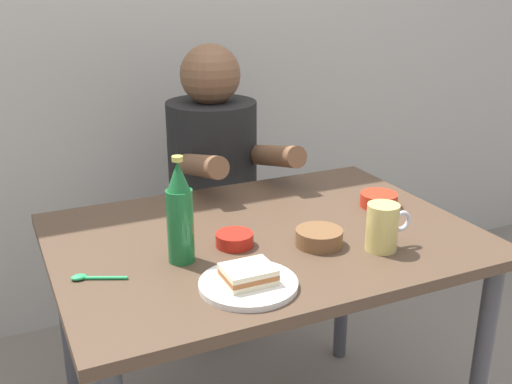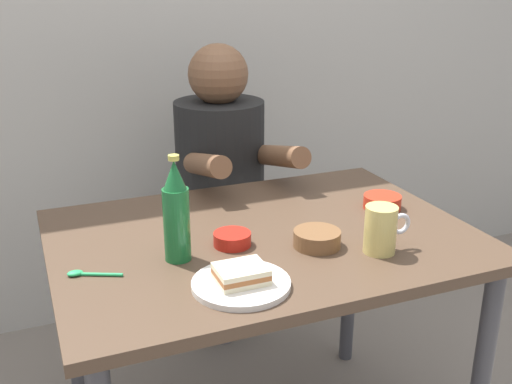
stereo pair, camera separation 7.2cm
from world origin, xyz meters
The scene contains 11 objects.
dining_table centered at (0.00, 0.00, 0.65)m, with size 1.10×0.80×0.74m.
stool centered at (0.10, 0.63, 0.35)m, with size 0.34×0.34×0.45m.
person_seated centered at (0.10, 0.62, 0.77)m, with size 0.33×0.56×0.72m.
plate_orange centered at (-0.16, -0.25, 0.75)m, with size 0.22×0.22×0.01m, color silver.
sandwich centered at (-0.16, -0.25, 0.77)m, with size 0.11×0.09×0.04m.
beer_mug centered at (0.23, -0.21, 0.80)m, with size 0.13×0.08×0.12m.
beer_bottle centered at (-0.25, -0.06, 0.86)m, with size 0.06×0.06×0.26m.
condiment_bowl_brown centered at (0.09, -0.13, 0.76)m, with size 0.12×0.12×0.04m.
sauce_bowl_chili centered at (0.39, 0.04, 0.76)m, with size 0.11×0.11×0.04m.
sambal_bowl_red centered at (-0.10, -0.04, 0.76)m, with size 0.10×0.10×0.03m.
spoon centered at (-0.47, -0.07, 0.75)m, with size 0.12×0.06×0.01m.
Camera 1 is at (-0.64, -1.33, 1.39)m, focal length 42.40 mm.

